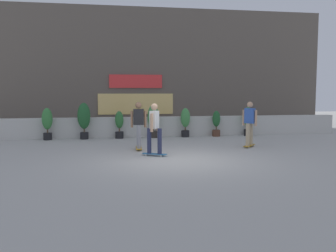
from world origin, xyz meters
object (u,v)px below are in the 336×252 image
potted_plant_4 (185,121)px  skater_by_wall_right (139,124)px  potted_plant_3 (153,119)px  skater_foreground (154,127)px  skater_far_left (250,122)px  potted_plant_6 (248,119)px  potted_plant_1 (84,118)px  potted_plant_2 (119,124)px  potted_plant_0 (47,122)px  potted_plant_5 (216,123)px

potted_plant_4 → skater_by_wall_right: size_ratio=0.78×
potted_plant_3 → skater_foreground: 4.77m
skater_far_left → potted_plant_6: bearing=69.1°
potted_plant_3 → skater_foreground: (-0.58, -4.73, 0.09)m
potted_plant_1 → potted_plant_6: (7.50, 0.00, -0.17)m
potted_plant_1 → potted_plant_4: potted_plant_1 is taller
potted_plant_2 → skater_far_left: 5.80m
skater_foreground → potted_plant_0: bearing=130.1°
potted_plant_2 → potted_plant_3: 1.52m
potted_plant_5 → potted_plant_6: size_ratio=0.88×
potted_plant_5 → potted_plant_3: bearing=-180.0°
potted_plant_1 → potted_plant_4: bearing=0.0°
skater_far_left → potted_plant_3: bearing=132.6°
potted_plant_4 → skater_foreground: (-2.06, -4.73, 0.20)m
potted_plant_0 → potted_plant_6: (9.04, 0.00, -0.02)m
potted_plant_1 → skater_far_left: (6.19, -3.43, 0.01)m
potted_plant_1 → potted_plant_2: 1.55m
potted_plant_0 → potted_plant_2: 3.06m
potted_plant_0 → skater_far_left: 8.46m
potted_plant_3 → skater_foreground: skater_foreground is taller
potted_plant_4 → potted_plant_6: size_ratio=0.98×
potted_plant_5 → potted_plant_2: bearing=-180.0°
potted_plant_1 → potted_plant_3: potted_plant_1 is taller
potted_plant_3 → potted_plant_4: bearing=0.0°
potted_plant_3 → potted_plant_5: 2.94m
potted_plant_0 → potted_plant_3: potted_plant_3 is taller
skater_far_left → potted_plant_2: bearing=143.7°
potted_plant_3 → skater_by_wall_right: size_ratio=0.87×
potted_plant_4 → potted_plant_2: bearing=180.0°
potted_plant_5 → skater_foreground: bearing=-126.6°
potted_plant_1 → skater_far_left: size_ratio=0.93×
potted_plant_3 → skater_far_left: (3.16, -3.43, 0.09)m
potted_plant_1 → skater_by_wall_right: (2.06, -3.37, 0.01)m
potted_plant_5 → potted_plant_4: bearing=-180.0°
potted_plant_0 → potted_plant_5: (7.50, 0.00, -0.15)m
potted_plant_2 → potted_plant_3: (1.51, 0.00, 0.21)m
potted_plant_2 → skater_foreground: bearing=-79.0°
potted_plant_0 → skater_far_left: skater_far_left is taller
potted_plant_5 → potted_plant_0: bearing=-180.0°
potted_plant_1 → potted_plant_5: (5.96, 0.00, -0.31)m
potted_plant_2 → potted_plant_6: 5.98m
potted_plant_6 → skater_by_wall_right: size_ratio=0.80×
potted_plant_3 → potted_plant_6: (4.47, 0.00, -0.09)m
potted_plant_0 → potted_plant_6: potted_plant_0 is taller
potted_plant_6 → skater_far_left: bearing=-110.9°
skater_foreground → potted_plant_3: bearing=83.0°
potted_plant_6 → potted_plant_1: bearing=180.0°
skater_foreground → skater_by_wall_right: same height
skater_foreground → skater_far_left: size_ratio=1.00×
potted_plant_2 → potted_plant_3: bearing=0.0°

